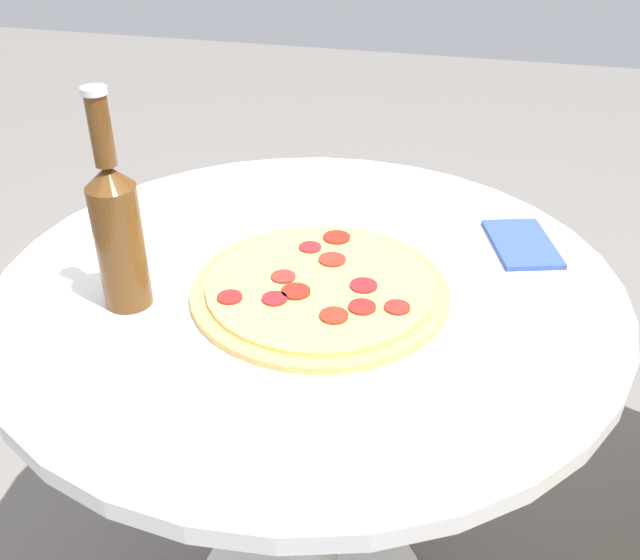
{
  "coord_description": "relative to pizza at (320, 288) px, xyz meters",
  "views": [
    {
      "loc": [
        0.81,
        0.22,
        1.25
      ],
      "look_at": [
        0.03,
        0.02,
        0.75
      ],
      "focal_mm": 40.0,
      "sensor_mm": 36.0,
      "label": 1
    }
  ],
  "objects": [
    {
      "name": "table",
      "position": [
        -0.03,
        -0.02,
        -0.19
      ],
      "size": [
        0.86,
        0.86,
        0.73
      ],
      "color": "white",
      "rests_on": "ground_plane"
    },
    {
      "name": "pizza",
      "position": [
        0.0,
        0.0,
        0.0
      ],
      "size": [
        0.35,
        0.35,
        0.02
      ],
      "color": "tan",
      "rests_on": "table"
    },
    {
      "name": "napkin",
      "position": [
        -0.2,
        0.26,
        -0.0
      ],
      "size": [
        0.16,
        0.13,
        0.01
      ],
      "color": "#334C99",
      "rests_on": "table"
    },
    {
      "name": "beer_bottle",
      "position": [
        0.08,
        -0.24,
        0.1
      ],
      "size": [
        0.06,
        0.06,
        0.29
      ],
      "color": "#563314",
      "rests_on": "table"
    }
  ]
}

